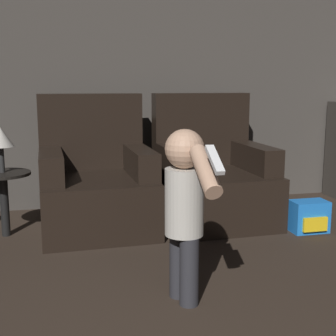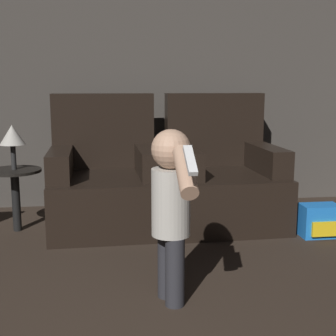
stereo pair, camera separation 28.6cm
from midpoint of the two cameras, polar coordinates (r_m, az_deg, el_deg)
wall_back at (r=4.12m, az=-9.82°, el=13.36°), size 8.40×0.05×2.60m
armchair_left at (r=3.54m, az=-11.07°, el=-1.98°), size 0.82×0.89×0.99m
armchair_right at (r=3.69m, az=3.16°, el=-1.33°), size 0.83×0.89×0.99m
person_toddler at (r=2.24m, az=-1.59°, el=-4.24°), size 0.19×0.58×0.86m
toy_backpack at (r=3.52m, az=14.62°, el=-5.79°), size 0.26×0.18×0.23m
side_table at (r=3.51m, az=-21.67°, el=-1.97°), size 0.38×0.38×0.46m
lamp at (r=3.46m, az=-22.04°, el=3.42°), size 0.18×0.18×0.32m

